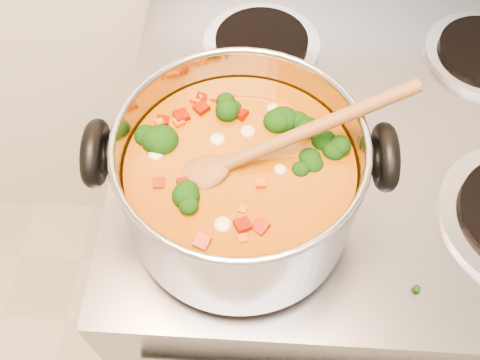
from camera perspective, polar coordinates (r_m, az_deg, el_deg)
name	(u,v)px	position (r m, az deg, el deg)	size (l,w,h in m)	color
electric_range	(332,254)	(1.17, 9.82, -7.80)	(0.73, 0.66, 1.08)	gray
stockpot	(240,182)	(0.60, 0.03, -0.17)	(0.33, 0.27, 0.16)	#A9A9B1
wooden_spoon	(255,152)	(0.56, 1.60, 2.96)	(0.27, 0.12, 0.09)	brown
cooktop_crumbs	(160,236)	(0.67, -8.51, -5.93)	(0.28, 0.31, 0.01)	black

